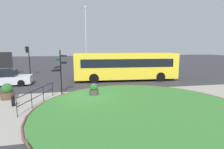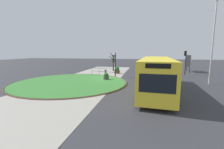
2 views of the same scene
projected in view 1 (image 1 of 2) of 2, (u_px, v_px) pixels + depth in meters
name	position (u px, v px, depth m)	size (l,w,h in m)	color
ground	(85.00, 98.00, 13.46)	(120.00, 120.00, 0.00)	#333338
sidewalk_paving	(87.00, 106.00, 11.52)	(32.00, 8.00, 0.02)	#9E998E
grass_island	(142.00, 109.00, 10.95)	(12.86, 12.86, 0.10)	#387A33
grass_kerb_ring	(142.00, 109.00, 10.95)	(13.17, 13.17, 0.11)	brown
signpost_directional	(60.00, 70.00, 13.87)	(1.18, 0.68, 3.52)	black
bollard_foreground	(13.00, 101.00, 11.50)	(0.22, 0.22, 0.71)	black
railing_grass_edge	(38.00, 95.00, 11.70)	(1.40, 4.05, 1.08)	black
bus_yellow	(126.00, 66.00, 20.18)	(11.38, 3.29, 3.02)	yellow
car_near_lane	(8.00, 78.00, 17.60)	(4.32, 2.01, 1.53)	silver
traffic_light_near	(28.00, 54.00, 22.92)	(0.48, 0.32, 3.76)	black
lamppost_tall	(86.00, 38.00, 24.79)	(0.32, 0.32, 9.07)	#B7B7BC
planter_near_signpost	(94.00, 90.00, 13.91)	(0.70, 0.70, 0.98)	#47423D
planter_kerbside	(7.00, 92.00, 13.03)	(0.91, 0.91, 1.17)	brown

